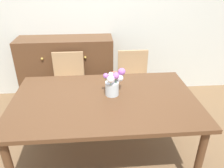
{
  "coord_description": "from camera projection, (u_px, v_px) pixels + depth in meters",
  "views": [
    {
      "loc": [
        -0.08,
        -1.86,
        1.88
      ],
      "look_at": [
        0.08,
        0.07,
        0.87
      ],
      "focal_mm": 35.29,
      "sensor_mm": 36.0,
      "label": 1
    }
  ],
  "objects": [
    {
      "name": "flower_vase",
      "position": [
        114.0,
        82.0,
        2.19
      ],
      "size": [
        0.22,
        0.22,
        0.26
      ],
      "color": "silver",
      "rests_on": "dining_table"
    },
    {
      "name": "ground_plane",
      "position": [
        106.0,
        155.0,
        2.51
      ],
      "size": [
        12.0,
        12.0,
        0.0
      ],
      "primitive_type": "plane",
      "color": "brown"
    },
    {
      "name": "chair_right",
      "position": [
        133.0,
        78.0,
        3.1
      ],
      "size": [
        0.42,
        0.42,
        0.9
      ],
      "rotation": [
        0.0,
        0.0,
        3.14
      ],
      "color": "tan",
      "rests_on": "ground_plane"
    },
    {
      "name": "dresser",
      "position": [
        67.0,
        70.0,
        3.42
      ],
      "size": [
        1.4,
        0.47,
        1.0
      ],
      "color": "brown",
      "rests_on": "ground_plane"
    },
    {
      "name": "dining_table",
      "position": [
        105.0,
        105.0,
        2.2
      ],
      "size": [
        1.81,
        1.12,
        0.75
      ],
      "color": "brown",
      "rests_on": "ground_plane"
    },
    {
      "name": "chair_left",
      "position": [
        69.0,
        81.0,
        3.04
      ],
      "size": [
        0.42,
        0.42,
        0.9
      ],
      "rotation": [
        0.0,
        0.0,
        3.14
      ],
      "color": "tan",
      "rests_on": "ground_plane"
    },
    {
      "name": "back_wall",
      "position": [
        98.0,
        6.0,
        3.28
      ],
      "size": [
        7.0,
        0.1,
        2.8
      ],
      "primitive_type": "cube",
      "color": "silver",
      "rests_on": "ground_plane"
    }
  ]
}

